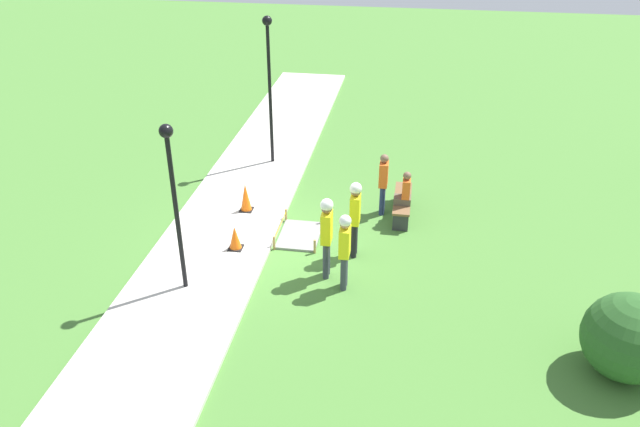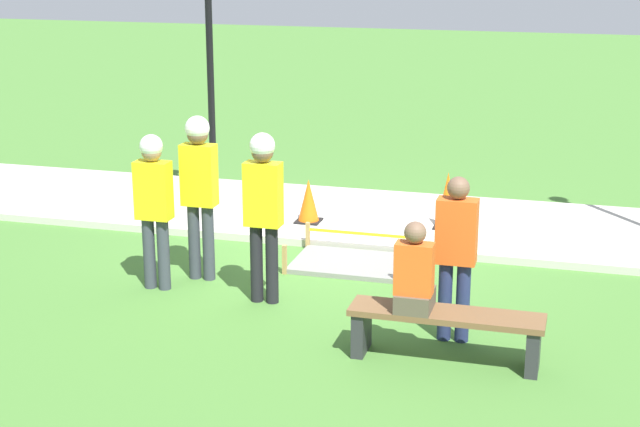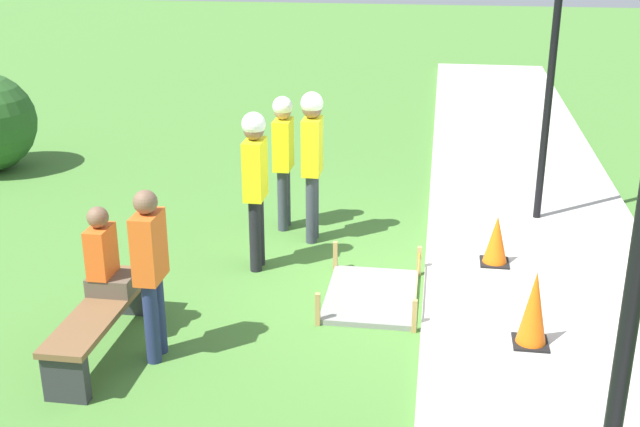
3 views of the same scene
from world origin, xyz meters
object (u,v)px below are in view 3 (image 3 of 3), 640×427
(park_bench, at_px, (102,319))
(person_seated_on_bench, at_px, (105,259))
(worker_supervisor, at_px, (255,175))
(traffic_cone_far_patch, at_px, (496,240))
(worker_trainee, at_px, (312,151))
(bystander_in_orange_shirt, at_px, (151,266))
(lamppost_near, at_px, (555,35))
(traffic_cone_near_patch, at_px, (534,309))
(worker_assistant, at_px, (283,151))

(park_bench, distance_m, person_seated_on_bench, 0.59)
(park_bench, xyz_separation_m, worker_supervisor, (2.18, -1.03, 0.81))
(traffic_cone_far_patch, bearing_deg, worker_trainee, 74.38)
(bystander_in_orange_shirt, bearing_deg, person_seated_on_bench, 62.37)
(person_seated_on_bench, relative_size, lamppost_near, 0.24)
(traffic_cone_far_patch, xyz_separation_m, bystander_in_orange_shirt, (-2.49, 3.32, 0.57))
(traffic_cone_far_patch, relative_size, worker_trainee, 0.31)
(bystander_in_orange_shirt, bearing_deg, park_bench, 90.34)
(traffic_cone_near_patch, relative_size, worker_trainee, 0.39)
(person_seated_on_bench, height_order, worker_assistant, worker_assistant)
(worker_supervisor, distance_m, lamppost_near, 4.24)
(traffic_cone_far_patch, distance_m, worker_trainee, 2.52)
(park_bench, distance_m, worker_trainee, 3.60)
(traffic_cone_far_patch, height_order, park_bench, traffic_cone_far_patch)
(park_bench, relative_size, person_seated_on_bench, 2.08)
(worker_supervisor, bearing_deg, bystander_in_orange_shirt, 167.03)
(worker_supervisor, bearing_deg, traffic_cone_far_patch, -83.60)
(traffic_cone_far_patch, bearing_deg, traffic_cone_near_patch, -172.65)
(traffic_cone_near_patch, height_order, traffic_cone_far_patch, traffic_cone_near_patch)
(person_seated_on_bench, bearing_deg, bystander_in_orange_shirt, -117.63)
(worker_supervisor, xyz_separation_m, worker_assistant, (1.33, -0.07, -0.08))
(person_seated_on_bench, relative_size, worker_trainee, 0.45)
(lamppost_near, bearing_deg, worker_trainee, 108.98)
(worker_trainee, distance_m, lamppost_near, 3.42)
(traffic_cone_near_patch, xyz_separation_m, worker_trainee, (2.53, 2.55, 0.72))
(traffic_cone_far_patch, relative_size, park_bench, 0.32)
(person_seated_on_bench, distance_m, worker_trainee, 3.27)
(traffic_cone_near_patch, distance_m, traffic_cone_far_patch, 1.91)
(traffic_cone_near_patch, distance_m, worker_assistant, 4.22)
(traffic_cone_far_patch, distance_m, person_seated_on_bench, 4.50)
(bystander_in_orange_shirt, bearing_deg, traffic_cone_near_patch, -80.42)
(traffic_cone_far_patch, distance_m, lamppost_near, 2.81)
(traffic_cone_near_patch, xyz_separation_m, worker_assistant, (2.91, 2.99, 0.61))
(traffic_cone_far_patch, distance_m, bystander_in_orange_shirt, 4.19)
(worker_assistant, distance_m, lamppost_near, 3.77)
(person_seated_on_bench, height_order, bystander_in_orange_shirt, bystander_in_orange_shirt)
(worker_trainee, xyz_separation_m, lamppost_near, (1.02, -2.96, 1.37))
(bystander_in_orange_shirt, distance_m, lamppost_near, 5.97)
(park_bench, height_order, worker_supervisor, worker_supervisor)
(traffic_cone_near_patch, distance_m, bystander_in_orange_shirt, 3.65)
(lamppost_near, bearing_deg, worker_assistant, 100.73)
(traffic_cone_far_patch, height_order, worker_assistant, worker_assistant)
(person_seated_on_bench, height_order, lamppost_near, lamppost_near)
(worker_supervisor, height_order, lamppost_near, lamppost_near)
(park_bench, bearing_deg, person_seated_on_bench, 9.27)
(person_seated_on_bench, bearing_deg, worker_supervisor, -30.04)
(bystander_in_orange_shirt, relative_size, lamppost_near, 0.45)
(worker_supervisor, relative_size, worker_assistant, 1.06)
(person_seated_on_bench, relative_size, worker_supervisor, 0.46)
(worker_assistant, bearing_deg, lamppost_near, -79.27)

